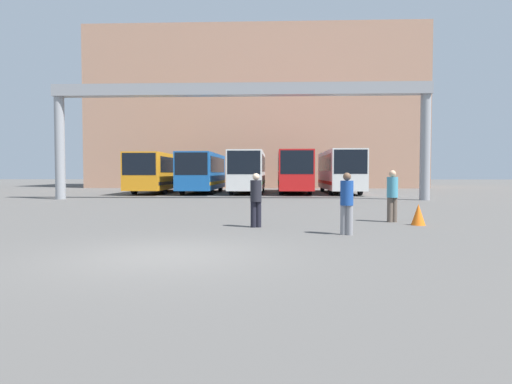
{
  "coord_description": "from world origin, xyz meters",
  "views": [
    {
      "loc": [
        2.14,
        -8.86,
        1.64
      ],
      "look_at": [
        0.84,
        22.36,
        0.3
      ],
      "focal_mm": 32.0,
      "sensor_mm": 36.0,
      "label": 1
    }
  ],
  "objects_px": {
    "bus_slot_1": "(203,171)",
    "pedestrian_near_center": "(392,195)",
    "bus_slot_4": "(340,169)",
    "traffic_cone": "(418,215)",
    "bus_slot_2": "(248,170)",
    "pedestrian_near_right": "(256,199)",
    "pedestrian_far_center": "(347,202)",
    "bus_slot_0": "(160,171)",
    "bus_slot_3": "(294,170)"
  },
  "relations": [
    {
      "from": "pedestrian_far_center",
      "to": "bus_slot_3",
      "type": "bearing_deg",
      "value": -66.71
    },
    {
      "from": "bus_slot_2",
      "to": "bus_slot_4",
      "type": "bearing_deg",
      "value": 0.29
    },
    {
      "from": "traffic_cone",
      "to": "bus_slot_1",
      "type": "bearing_deg",
      "value": 115.05
    },
    {
      "from": "bus_slot_0",
      "to": "bus_slot_1",
      "type": "xyz_separation_m",
      "value": [
        3.64,
        -0.7,
        0.01
      ]
    },
    {
      "from": "bus_slot_4",
      "to": "pedestrian_near_right",
      "type": "relative_size",
      "value": 6.36
    },
    {
      "from": "bus_slot_2",
      "to": "pedestrian_far_center",
      "type": "height_order",
      "value": "bus_slot_2"
    },
    {
      "from": "bus_slot_3",
      "to": "pedestrian_far_center",
      "type": "distance_m",
      "value": 24.78
    },
    {
      "from": "bus_slot_2",
      "to": "pedestrian_far_center",
      "type": "relative_size",
      "value": 6.24
    },
    {
      "from": "traffic_cone",
      "to": "bus_slot_0",
      "type": "bearing_deg",
      "value": 121.55
    },
    {
      "from": "bus_slot_2",
      "to": "pedestrian_near_right",
      "type": "height_order",
      "value": "bus_slot_2"
    },
    {
      "from": "bus_slot_1",
      "to": "bus_slot_4",
      "type": "bearing_deg",
      "value": 0.53
    },
    {
      "from": "bus_slot_4",
      "to": "traffic_cone",
      "type": "relative_size",
      "value": 15.52
    },
    {
      "from": "traffic_cone",
      "to": "pedestrian_far_center",
      "type": "bearing_deg",
      "value": -138.29
    },
    {
      "from": "bus_slot_3",
      "to": "pedestrian_near_right",
      "type": "height_order",
      "value": "bus_slot_3"
    },
    {
      "from": "pedestrian_far_center",
      "to": "pedestrian_near_right",
      "type": "xyz_separation_m",
      "value": [
        -2.45,
        1.54,
        -0.01
      ]
    },
    {
      "from": "bus_slot_3",
      "to": "pedestrian_near_center",
      "type": "distance_m",
      "value": 21.74
    },
    {
      "from": "pedestrian_near_center",
      "to": "pedestrian_near_right",
      "type": "bearing_deg",
      "value": 4.1
    },
    {
      "from": "bus_slot_1",
      "to": "pedestrian_near_center",
      "type": "xyz_separation_m",
      "value": [
        9.65,
        -21.03,
        -0.89
      ]
    },
    {
      "from": "bus_slot_2",
      "to": "traffic_cone",
      "type": "distance_m",
      "value": 22.99
    },
    {
      "from": "bus_slot_1",
      "to": "bus_slot_2",
      "type": "relative_size",
      "value": 0.99
    },
    {
      "from": "bus_slot_0",
      "to": "bus_slot_4",
      "type": "relative_size",
      "value": 1.12
    },
    {
      "from": "bus_slot_0",
      "to": "pedestrian_near_center",
      "type": "distance_m",
      "value": 25.49
    },
    {
      "from": "bus_slot_0",
      "to": "pedestrian_near_center",
      "type": "bearing_deg",
      "value": -58.54
    },
    {
      "from": "bus_slot_4",
      "to": "bus_slot_1",
      "type": "bearing_deg",
      "value": -179.47
    },
    {
      "from": "bus_slot_0",
      "to": "bus_slot_3",
      "type": "bearing_deg",
      "value": -0.76
    },
    {
      "from": "bus_slot_3",
      "to": "bus_slot_0",
      "type": "bearing_deg",
      "value": 179.24
    },
    {
      "from": "bus_slot_0",
      "to": "bus_slot_4",
      "type": "bearing_deg",
      "value": -2.35
    },
    {
      "from": "pedestrian_far_center",
      "to": "pedestrian_near_right",
      "type": "bearing_deg",
      "value": -9.74
    },
    {
      "from": "bus_slot_1",
      "to": "bus_slot_4",
      "type": "relative_size",
      "value": 0.98
    },
    {
      "from": "bus_slot_1",
      "to": "pedestrian_far_center",
      "type": "xyz_separation_m",
      "value": [
        7.66,
        -24.2,
        -0.93
      ]
    },
    {
      "from": "bus_slot_3",
      "to": "bus_slot_4",
      "type": "relative_size",
      "value": 1.09
    },
    {
      "from": "bus_slot_2",
      "to": "pedestrian_far_center",
      "type": "bearing_deg",
      "value": -80.58
    },
    {
      "from": "bus_slot_0",
      "to": "pedestrian_near_right",
      "type": "height_order",
      "value": "bus_slot_0"
    },
    {
      "from": "bus_slot_4",
      "to": "traffic_cone",
      "type": "distance_m",
      "value": 22.07
    },
    {
      "from": "bus_slot_1",
      "to": "traffic_cone",
      "type": "relative_size",
      "value": 15.21
    },
    {
      "from": "bus_slot_2",
      "to": "pedestrian_far_center",
      "type": "distance_m",
      "value": 24.62
    },
    {
      "from": "bus_slot_0",
      "to": "pedestrian_near_center",
      "type": "height_order",
      "value": "bus_slot_0"
    },
    {
      "from": "bus_slot_3",
      "to": "pedestrian_near_right",
      "type": "bearing_deg",
      "value": -95.09
    },
    {
      "from": "bus_slot_0",
      "to": "bus_slot_2",
      "type": "relative_size",
      "value": 1.12
    },
    {
      "from": "pedestrian_far_center",
      "to": "pedestrian_near_center",
      "type": "xyz_separation_m",
      "value": [
        1.99,
        3.17,
        0.04
      ]
    },
    {
      "from": "pedestrian_near_right",
      "to": "traffic_cone",
      "type": "distance_m",
      "value": 5.11
    },
    {
      "from": "bus_slot_1",
      "to": "pedestrian_near_center",
      "type": "bearing_deg",
      "value": -65.34
    },
    {
      "from": "bus_slot_3",
      "to": "bus_slot_2",
      "type": "bearing_deg",
      "value": -172.34
    },
    {
      "from": "pedestrian_near_right",
      "to": "bus_slot_3",
      "type": "bearing_deg",
      "value": 66.38
    },
    {
      "from": "bus_slot_0",
      "to": "bus_slot_4",
      "type": "xyz_separation_m",
      "value": [
        14.56,
        -0.6,
        0.11
      ]
    },
    {
      "from": "bus_slot_0",
      "to": "traffic_cone",
      "type": "relative_size",
      "value": 17.32
    },
    {
      "from": "bus_slot_1",
      "to": "bus_slot_3",
      "type": "bearing_deg",
      "value": 4.35
    },
    {
      "from": "bus_slot_0",
      "to": "traffic_cone",
      "type": "height_order",
      "value": "bus_slot_0"
    },
    {
      "from": "bus_slot_4",
      "to": "bus_slot_2",
      "type": "bearing_deg",
      "value": -179.71
    },
    {
      "from": "bus_slot_3",
      "to": "pedestrian_far_center",
      "type": "height_order",
      "value": "bus_slot_3"
    }
  ]
}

